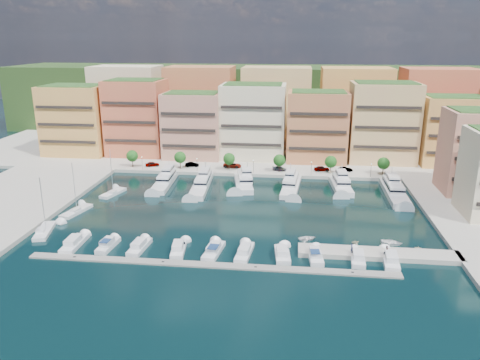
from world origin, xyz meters
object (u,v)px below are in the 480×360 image
Objects in this scene: tender_1 at (355,242)px; tender_2 at (392,243)px; yacht_3 at (244,181)px; cruiser_2 at (139,247)px; cruiser_9 at (391,260)px; cruiser_0 at (74,244)px; cruiser_1 at (108,245)px; lamppost_0 at (142,161)px; cruiser_6 at (282,254)px; car_5 at (345,169)px; yacht_5 at (341,184)px; tree_2 at (229,159)px; yacht_2 at (202,183)px; yacht_6 at (394,190)px; car_2 at (232,165)px; yacht_1 at (165,181)px; car_3 at (280,169)px; sailboat_2 at (113,193)px; cruiser_5 at (244,252)px; cruiser_8 at (358,258)px; tree_1 at (180,157)px; tender_3 at (419,248)px; car_1 at (192,164)px; person_0 at (352,248)px; lamppost_2 at (253,164)px; cruiser_4 at (214,251)px; yacht_4 at (291,185)px; person_1 at (386,250)px; lamppost_1 at (197,163)px; car_0 at (152,164)px; tree_0 at (132,156)px; lamppost_4 at (371,168)px; cruiser_7 at (315,256)px; car_4 at (322,168)px; cruiser_3 at (179,249)px; tender_0 at (307,238)px; lamppost_3 at (311,166)px; sailboat_0 at (44,232)px; tree_5 at (384,163)px.

tender_1 is 7.61m from tender_2.
cruiser_2 is at bearing -109.90° from yacht_3.
cruiser_0 is at bearing -180.00° from cruiser_9.
cruiser_1 is at bearing 110.75° from tender_2.
lamppost_0 is at bearing 163.61° from yacht_3.
car_5 is (18.01, 60.67, 1.20)m from cruiser_6.
cruiser_9 is at bearing -83.15° from yacht_5.
tender_1 is at bearing -55.79° from tree_2.
yacht_2 and yacht_6 have the same top height.
car_2 is (25.23, 61.41, 1.28)m from cruiser_0.
yacht_1 reaches higher than car_3.
cruiser_5 is at bearing -39.38° from sailboat_2.
yacht_6 is 84.77m from cruiser_0.
cruiser_8 is (27.55, -45.77, -0.66)m from yacht_3.
cruiser_5 is (27.27, -58.10, -4.20)m from tree_1.
cruiser_2 reaches higher than tender_3.
car_1 is 2.38× the size of person_0.
lamppost_2 is 10.53m from yacht_3.
tender_1 is at bearing 15.54° from cruiser_4.
yacht_4 is (20.02, -13.75, -3.65)m from tree_2.
tree_1 is 79.02m from person_1.
tender_2 is at bearing -142.34° from person_1.
lamppost_1 is 0.92× the size of car_5.
person_0 reaches higher than car_2.
cruiser_1 is at bearing 164.92° from car_0.
lamppost_2 is 27.90m from yacht_1.
tender_1 is (66.03, -50.04, -4.31)m from tree_0.
lamppost_4 is at bearing 79.41° from cruiser_8.
yacht_1 is 37.29m from yacht_4.
cruiser_7 is 60.86m from car_4.
yacht_1 is at bearing 108.73° from cruiser_3.
cruiser_0 is 7.36m from cruiser_1.
tender_0 is at bearing 106.26° from tender_3.
yacht_3 is (11.90, 2.92, 0.00)m from yacht_2.
tender_2 is at bearing 169.86° from car_5.
cruiser_7 is 4.73× the size of tender_3.
yacht_3 is at bearing 3.69° from yacht_1.
lamppost_3 is 18.00m from lamppost_4.
cruiser_8 is 69.71m from car_2.
lamppost_4 is 0.32× the size of sailboat_0.
tree_0 is 0.64× the size of cruiser_4.
yacht_5 reaches higher than cruiser_9.
cruiser_2 is (17.46, -55.79, -3.28)m from lamppost_0.
sailboat_0 is 2.76× the size of car_4.
yacht_3 is 51.55m from person_0.
yacht_3 is 3.68× the size of car_4.
tree_0 reaches higher than cruiser_0.
tree_5 is 43.88m from yacht_3.
yacht_4 reaches higher than lamppost_2.
person_0 reaches higher than cruiser_7.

